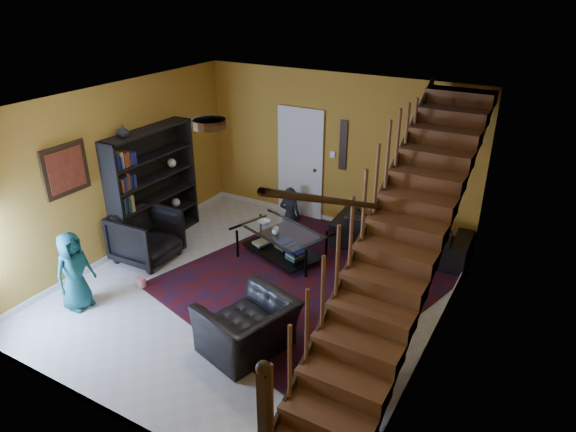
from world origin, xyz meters
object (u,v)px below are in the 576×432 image
Objects in this scene: coffee_table at (282,242)px; bookshelf at (154,189)px; sofa at (401,233)px; armchair_right at (248,327)px; armchair_left at (146,236)px.

bookshelf is at bearing -167.65° from coffee_table.
armchair_right is at bearing 73.25° from sofa.
coffee_table is (1.89, 1.13, -0.12)m from armchair_left.
bookshelf is 1.87× the size of armchair_right.
bookshelf is 2.15× the size of armchair_left.
sofa is 2.12× the size of armchair_right.
sofa is 4.22m from armchair_left.
bookshelf is 2.40m from coffee_table.
sofa is at bearing -177.51° from armchair_right.
sofa is 2.02m from coffee_table.
armchair_left reaches higher than sofa.
armchair_right reaches higher than coffee_table.
coffee_table is (-1.62, -1.21, -0.03)m from sofa.
armchair_left is 2.91m from armchair_right.
bookshelf reaches higher than sofa.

